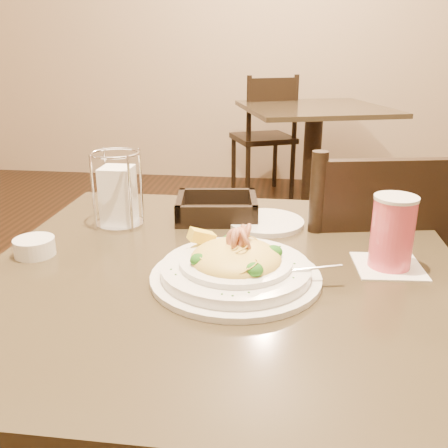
# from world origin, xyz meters

# --- Properties ---
(main_table) EXTENTS (0.90, 0.90, 0.75)m
(main_table) POSITION_xyz_m (0.00, 0.00, 0.51)
(main_table) COLOR black
(main_table) RESTS_ON ground
(background_table) EXTENTS (1.13, 1.13, 0.75)m
(background_table) POSITION_xyz_m (0.28, 2.56, 0.51)
(background_table) COLOR black
(background_table) RESTS_ON ground
(dining_chair_near) EXTENTS (0.50, 0.50, 0.93)m
(dining_chair_near) POSITION_xyz_m (0.33, 0.38, 0.50)
(dining_chair_near) COLOR black
(dining_chair_near) RESTS_ON ground
(dining_chair_far) EXTENTS (0.55, 0.55, 0.93)m
(dining_chair_far) POSITION_xyz_m (-0.06, 2.96, 0.50)
(dining_chair_far) COLOR black
(dining_chair_far) RESTS_ON ground
(pasta_bowl) EXTENTS (0.34, 0.30, 0.10)m
(pasta_bowl) POSITION_xyz_m (0.03, -0.05, 0.78)
(pasta_bowl) COLOR white
(pasta_bowl) RESTS_ON main_table
(drink_glass) EXTENTS (0.13, 0.13, 0.14)m
(drink_glass) POSITION_xyz_m (0.31, 0.04, 0.82)
(drink_glass) COLOR white
(drink_glass) RESTS_ON main_table
(bread_basket) EXTENTS (0.21, 0.18, 0.05)m
(bread_basket) POSITION_xyz_m (-0.05, 0.28, 0.77)
(bread_basket) COLOR black
(bread_basket) RESTS_ON main_table
(napkin_caddy) EXTENTS (0.11, 0.11, 0.17)m
(napkin_caddy) POSITION_xyz_m (-0.27, 0.20, 0.82)
(napkin_caddy) COLOR silver
(napkin_caddy) RESTS_ON main_table
(side_plate) EXTENTS (0.18, 0.18, 0.01)m
(side_plate) POSITION_xyz_m (0.07, 0.25, 0.75)
(side_plate) COLOR white
(side_plate) RESTS_ON main_table
(butter_ramekin) EXTENTS (0.09, 0.09, 0.03)m
(butter_ramekin) POSITION_xyz_m (-0.38, 0.01, 0.77)
(butter_ramekin) COLOR white
(butter_ramekin) RESTS_ON main_table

